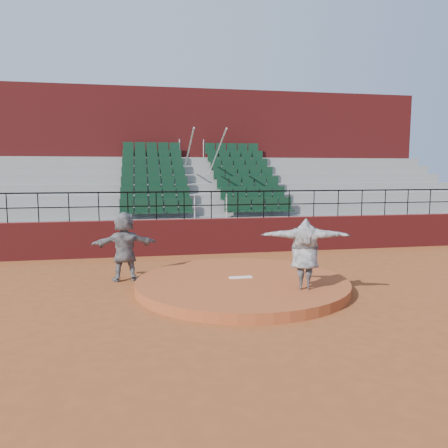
# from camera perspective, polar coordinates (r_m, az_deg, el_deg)

# --- Properties ---
(ground) EXTENTS (90.00, 90.00, 0.00)m
(ground) POSITION_cam_1_polar(r_m,az_deg,el_deg) (11.50, 2.36, -8.43)
(ground) COLOR brown
(ground) RESTS_ON ground
(pitchers_mound) EXTENTS (5.50, 5.50, 0.25)m
(pitchers_mound) POSITION_cam_1_polar(r_m,az_deg,el_deg) (11.47, 2.36, -7.83)
(pitchers_mound) COLOR #A24924
(pitchers_mound) RESTS_ON ground
(pitching_rubber) EXTENTS (0.60, 0.15, 0.03)m
(pitching_rubber) POSITION_cam_1_polar(r_m,az_deg,el_deg) (11.58, 2.19, -6.97)
(pitching_rubber) COLOR white
(pitching_rubber) RESTS_ON pitchers_mound
(boundary_wall) EXTENTS (24.00, 0.30, 1.30)m
(boundary_wall) POSITION_cam_1_polar(r_m,az_deg,el_deg) (16.18, -1.66, -1.59)
(boundary_wall) COLOR maroon
(boundary_wall) RESTS_ON ground
(wall_railing) EXTENTS (24.04, 0.05, 1.03)m
(wall_railing) POSITION_cam_1_polar(r_m,az_deg,el_deg) (16.03, -1.68, 3.30)
(wall_railing) COLOR black
(wall_railing) RESTS_ON boundary_wall
(seating_deck) EXTENTS (24.00, 5.97, 4.63)m
(seating_deck) POSITION_cam_1_polar(r_m,az_deg,el_deg) (19.68, -3.36, 2.22)
(seating_deck) COLOR gray
(seating_deck) RESTS_ON ground
(press_box_facade) EXTENTS (24.00, 3.00, 7.10)m
(press_box_facade) POSITION_cam_1_polar(r_m,az_deg,el_deg) (23.54, -4.65, 8.14)
(press_box_facade) COLOR maroon
(press_box_facade) RESTS_ON ground
(pitcher) EXTENTS (2.15, 1.08, 1.69)m
(pitcher) POSITION_cam_1_polar(r_m,az_deg,el_deg) (10.54, 10.52, -3.85)
(pitcher) COLOR black
(pitcher) RESTS_ON pitchers_mound
(fielder) EXTENTS (1.83, 0.70, 1.94)m
(fielder) POSITION_cam_1_polar(r_m,az_deg,el_deg) (12.45, -12.87, -2.86)
(fielder) COLOR black
(fielder) RESTS_ON ground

